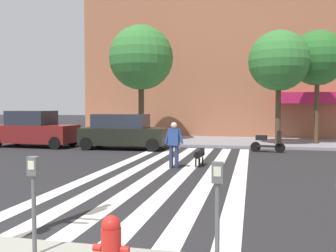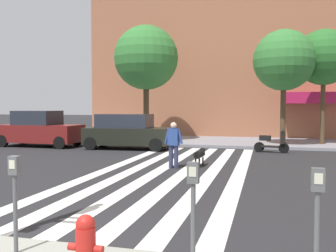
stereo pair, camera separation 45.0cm
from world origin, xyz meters
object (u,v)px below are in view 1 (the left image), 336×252
object	(u,v)px
parked_scooter	(268,142)
street_tree_middle	(279,61)
pedestrian_dog_walker	(174,142)
parking_meter_second_along	(217,201)
parked_car_near_curb	(34,130)
fire_hydrant	(111,248)
dog_on_leash	(200,154)
parking_meter_third_along	(34,192)
street_tree_further	(318,58)
parked_car_behind_first	(123,132)
street_tree_nearest	(141,58)

from	to	relation	value
parked_scooter	street_tree_middle	world-z (taller)	street_tree_middle
pedestrian_dog_walker	parking_meter_second_along	bearing A→B (deg)	-74.69
parking_meter_second_along	parked_car_near_curb	xyz separation A→B (m)	(-11.24, 13.79, -0.10)
fire_hydrant	dog_on_leash	bearing A→B (deg)	91.62
street_tree_middle	fire_hydrant	bearing A→B (deg)	-99.95
parking_meter_third_along	street_tree_middle	size ratio (longest dim) A/B	0.22
fire_hydrant	street_tree_middle	bearing A→B (deg)	80.05
parking_meter_third_along	fire_hydrant	bearing A→B (deg)	-19.28
street_tree_further	pedestrian_dog_walker	xyz separation A→B (m)	(-6.17, -9.08, -3.92)
fire_hydrant	parking_meter_second_along	xyz separation A→B (m)	(1.20, 0.51, 0.51)
parked_car_behind_first	street_tree_further	bearing A→B (deg)	20.40
parked_scooter	street_tree_nearest	distance (m)	9.22
parking_meter_second_along	parking_meter_third_along	xyz separation A→B (m)	(-2.50, -0.05, 0.00)
parking_meter_second_along	parked_car_behind_first	world-z (taller)	parked_car_behind_first
parking_meter_second_along	parking_meter_third_along	bearing A→B (deg)	-178.77
fire_hydrant	parking_meter_third_along	size ratio (longest dim) A/B	0.56
street_tree_middle	dog_on_leash	world-z (taller)	street_tree_middle
street_tree_nearest	pedestrian_dog_walker	distance (m)	10.49
parking_meter_second_along	parked_scooter	world-z (taller)	parking_meter_second_along
parking_meter_second_along	dog_on_leash	size ratio (longest dim) A/B	1.25
parking_meter_third_along	street_tree_nearest	size ratio (longest dim) A/B	0.20
parked_car_behind_first	parked_scooter	xyz separation A→B (m)	(7.24, 0.24, -0.42)
parked_car_behind_first	street_tree_further	distance (m)	11.34
parked_scooter	dog_on_leash	bearing A→B (deg)	-117.73
street_tree_nearest	parked_car_behind_first	bearing A→B (deg)	-88.91
street_tree_nearest	dog_on_leash	distance (m)	10.51
parking_meter_third_along	pedestrian_dog_walker	xyz separation A→B (m)	(0.19, 8.47, -0.10)
parking_meter_third_along	street_tree_middle	distance (m)	17.21
parked_scooter	pedestrian_dog_walker	world-z (taller)	pedestrian_dog_walker
parked_car_behind_first	parked_scooter	world-z (taller)	parked_car_behind_first
fire_hydrant	parked_scooter	bearing A→B (deg)	80.85
street_tree_middle	parking_meter_third_along	bearing A→B (deg)	-104.58
parked_scooter	street_tree_further	size ratio (longest dim) A/B	0.26
fire_hydrant	parked_car_behind_first	bearing A→B (deg)	108.92
fire_hydrant	pedestrian_dog_walker	size ratio (longest dim) A/B	0.47
street_tree_nearest	pedestrian_dog_walker	size ratio (longest dim) A/B	4.22
parking_meter_second_along	parked_car_near_curb	world-z (taller)	parked_car_near_curb
parking_meter_third_along	parked_car_behind_first	bearing A→B (deg)	104.58
fire_hydrant	street_tree_middle	distance (m)	17.49
fire_hydrant	street_tree_middle	size ratio (longest dim) A/B	0.13
parked_car_near_curb	street_tree_middle	xyz separation A→B (m)	(12.98, 2.46, 3.68)
parked_car_near_curb	dog_on_leash	distance (m)	10.87
parked_car_behind_first	parked_scooter	distance (m)	7.25
street_tree_nearest	pedestrian_dog_walker	xyz separation A→B (m)	(3.86, -8.81, -4.19)
parked_car_near_curb	parked_car_behind_first	distance (m)	5.15
parked_scooter	street_tree_middle	size ratio (longest dim) A/B	0.27
parked_car_behind_first	street_tree_middle	bearing A→B (deg)	17.42
parking_meter_third_along	street_tree_middle	bearing A→B (deg)	75.42
parking_meter_third_along	pedestrian_dog_walker	size ratio (longest dim) A/B	0.83
parked_scooter	street_tree_nearest	bearing A→B (deg)	156.34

